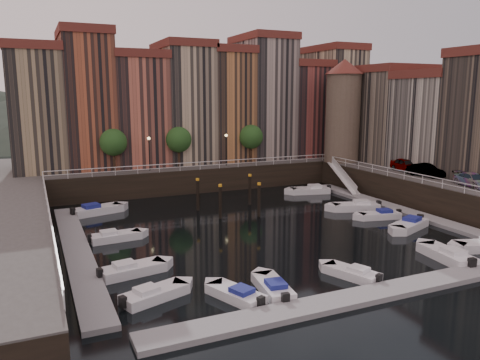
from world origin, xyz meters
name	(u,v)px	position (x,y,z in m)	size (l,w,h in m)	color
ground	(257,226)	(0.00, 0.00, 0.00)	(200.00, 200.00, 0.00)	black
quay_far	(177,170)	(0.00, 26.00, 1.50)	(80.00, 20.00, 3.00)	black
dock_left	(77,250)	(-16.20, -1.00, 0.17)	(2.00, 28.00, 0.35)	gray
dock_right	(398,209)	(16.20, -1.00, 0.17)	(2.00, 28.00, 0.35)	gray
dock_near	(378,293)	(0.00, -17.00, 0.17)	(30.00, 2.00, 0.35)	gray
mountains	(103,109)	(1.72, 110.00, 7.92)	(145.00, 100.00, 18.00)	#2D382D
far_terrace	(204,103)	(3.31, 23.50, 10.95)	(48.70, 10.30, 17.50)	#9B8562
right_terrace	(441,116)	(26.50, 3.80, 9.56)	(9.30, 24.30, 14.00)	#7C6F5D
corner_tower	(343,109)	(20.00, 14.50, 10.19)	(5.20, 5.20, 13.80)	#6B5B4C
promenade_trees	(184,140)	(-1.33, 18.20, 6.58)	(21.20, 3.20, 5.20)	black
street_lamps	(189,146)	(-1.00, 17.20, 5.90)	(10.36, 0.36, 4.18)	black
railings	(236,178)	(0.00, 4.88, 3.79)	(36.08, 34.04, 0.52)	white
gangway	(343,176)	(17.10, 10.00, 1.92)	(2.78, 8.32, 3.73)	white
mooring_pilings	(232,197)	(-0.13, 5.67, 1.65)	(6.52, 5.35, 3.78)	black
boat_left_0	(153,294)	(-12.77, -11.95, 0.34)	(4.47, 2.86, 1.01)	white
boat_left_1	(131,270)	(-13.19, -7.42, 0.36)	(4.76, 2.41, 1.07)	white
boat_left_2	(114,237)	(-12.99, 0.82, 0.34)	(4.46, 1.91, 1.01)	white
boat_left_4	(97,210)	(-13.19, 10.71, 0.41)	(5.41, 3.21, 1.21)	white
boat_right_1	(409,225)	(12.33, -6.69, 0.38)	(4.99, 3.37, 1.13)	white
boat_right_2	(380,215)	(12.37, -2.67, 0.34)	(4.47, 2.42, 1.00)	white
boat_right_3	(357,207)	(12.33, 1.00, 0.40)	(5.27, 3.37, 1.19)	white
boat_right_4	(311,190)	(12.59, 10.39, 0.39)	(5.22, 2.91, 1.17)	white
boat_near_0	(237,294)	(-8.18, -13.98, 0.32)	(2.85, 4.25, 0.96)	white
boat_near_1	(273,288)	(-5.70, -14.00, 0.34)	(2.11, 4.43, 1.00)	white
boat_near_2	(353,273)	(0.33, -14.04, 0.32)	(2.79, 4.16, 0.94)	white
boat_near_3	(448,255)	(8.90, -14.17, 0.39)	(2.33, 5.08, 1.15)	white
car_a	(406,166)	(21.82, 4.12, 3.78)	(1.84, 4.57, 1.56)	gray
car_b	(427,171)	(21.34, 0.40, 3.73)	(1.54, 4.41, 1.45)	gray
car_c	(473,181)	(21.15, -5.86, 3.67)	(1.86, 4.59, 1.33)	gray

